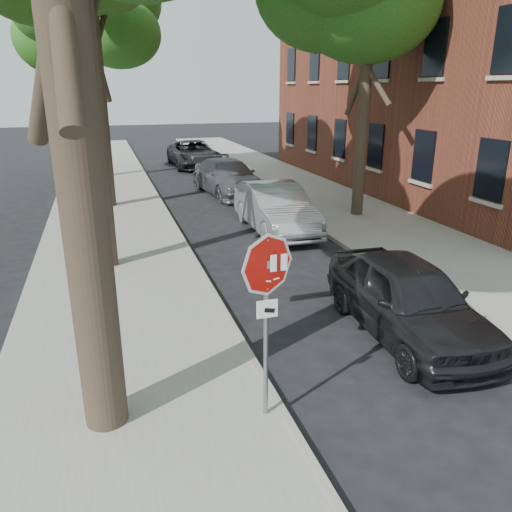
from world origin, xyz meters
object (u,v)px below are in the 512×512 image
Objects in this scene: apartment_building at (492,7)px; car_b at (275,208)px; stop_sign at (267,292)px; car_a at (408,298)px; tree_far at (84,24)px; car_d at (194,154)px; car_c at (228,177)px.

car_b is (-11.40, -4.91, -6.89)m from apartment_building.
car_a is (3.30, 1.70, -1.22)m from stop_sign.
car_b is at bearing 92.89° from car_a.
tree_far is (-2.02, 21.14, 5.26)m from stop_sign.
stop_sign is (-14.70, -14.03, -5.71)m from apartment_building.
stop_sign is at bearing -149.87° from car_a.
car_b is at bearing 70.10° from stop_sign.
car_a is 21.81m from car_d.
apartment_building is 16.36m from car_d.
tree_far is 8.70m from car_d.
tree_far is 2.01× the size of car_b.
car_c is at bearing 92.89° from car_a.
car_c is at bearing -47.53° from tree_far.
stop_sign is 0.51× the size of car_c.
apartment_building is at bearing -13.06° from car_c.
car_c is at bearing 77.85° from stop_sign.
car_a is (-11.40, -12.33, -6.92)m from apartment_building.
car_a is 0.85× the size of car_c.
car_b is at bearing -66.12° from tree_far.
apartment_building reaches higher than car_d.
apartment_building is 21.10m from stop_sign.
stop_sign is at bearing -98.56° from car_d.
stop_sign is at bearing -84.54° from tree_far.
tree_far is 10.20m from car_c.
tree_far reaches higher than car_a.
car_d is (0.00, 14.39, -0.01)m from car_b.
car_b is (3.30, 9.11, -1.18)m from stop_sign.
car_b is 0.91× the size of car_c.
car_c is (0.00, 13.62, 0.01)m from car_a.
car_d is at bearing 83.44° from car_c.
car_a is at bearing -89.18° from car_b.
car_b reaches higher than car_c.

